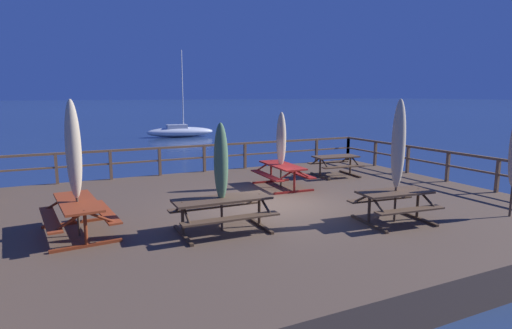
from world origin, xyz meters
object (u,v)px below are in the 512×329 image
at_px(picnic_table_back_right, 336,162).
at_px(picnic_table_front_right, 78,210).
at_px(picnic_table_front_left, 394,200).
at_px(picnic_table_mid_centre, 222,207).
at_px(patio_umbrella_tall_mid_left, 73,150).
at_px(sailboat_distant, 180,131).
at_px(patio_umbrella_short_front, 281,140).
at_px(patio_umbrella_tall_front, 398,145).
at_px(patio_umbrella_short_mid, 221,163).
at_px(picnic_table_mid_right, 282,171).

relative_size(picnic_table_back_right, picnic_table_front_right, 0.79).
distance_m(picnic_table_front_left, picnic_table_mid_centre, 4.14).
height_order(patio_umbrella_tall_mid_left, sailboat_distant, sailboat_distant).
xyz_separation_m(picnic_table_back_right, patio_umbrella_short_front, (-2.78, -0.76, 1.03)).
bearing_deg(sailboat_distant, picnic_table_front_left, -96.00).
height_order(picnic_table_front_left, patio_umbrella_tall_mid_left, patio_umbrella_tall_mid_left).
bearing_deg(sailboat_distant, patio_umbrella_tall_mid_left, -109.96).
bearing_deg(patio_umbrella_short_front, picnic_table_mid_centre, -134.81).
distance_m(patio_umbrella_tall_front, patio_umbrella_short_mid, 4.21).
xyz_separation_m(picnic_table_front_right, patio_umbrella_tall_front, (6.95, -2.29, 1.32)).
relative_size(picnic_table_back_right, sailboat_distant, 0.23).
height_order(picnic_table_back_right, picnic_table_front_right, same).
distance_m(picnic_table_front_right, sailboat_distant, 29.44).
bearing_deg(patio_umbrella_short_mid, picnic_table_front_left, -17.31).
distance_m(picnic_table_front_right, patio_umbrella_short_front, 6.86).
bearing_deg(picnic_table_front_right, picnic_table_mid_centre, -21.28).
distance_m(picnic_table_mid_centre, sailboat_distant, 29.68).
xyz_separation_m(patio_umbrella_tall_front, sailboat_distant, (3.10, 29.94, -2.13)).
distance_m(picnic_table_front_left, patio_umbrella_short_mid, 4.27).
height_order(picnic_table_mid_right, patio_umbrella_tall_front, patio_umbrella_tall_front).
bearing_deg(patio_umbrella_tall_front, picnic_table_front_left, -160.01).
distance_m(picnic_table_mid_centre, patio_umbrella_short_front, 5.00).
distance_m(picnic_table_front_left, patio_umbrella_short_front, 4.78).
relative_size(picnic_table_back_right, patio_umbrella_tall_front, 0.61).
xyz_separation_m(patio_umbrella_short_mid, patio_umbrella_tall_mid_left, (-2.95, 1.01, 0.33)).
bearing_deg(picnic_table_mid_right, patio_umbrella_short_front, 89.72).
bearing_deg(patio_umbrella_short_mid, picnic_table_front_right, 159.99).
distance_m(picnic_table_back_right, patio_umbrella_tall_front, 5.96).
xyz_separation_m(picnic_table_back_right, patio_umbrella_tall_front, (-2.21, -5.37, 1.33)).
relative_size(picnic_table_mid_right, picnic_table_mid_centre, 0.98).
bearing_deg(patio_umbrella_tall_mid_left, sailboat_distant, 70.04).
bearing_deg(picnic_table_mid_right, patio_umbrella_tall_front, -82.73).
bearing_deg(picnic_table_front_right, patio_umbrella_short_mid, -20.01).
bearing_deg(picnic_table_back_right, picnic_table_front_left, -112.70).
distance_m(picnic_table_back_right, patio_umbrella_short_mid, 7.55).
bearing_deg(patio_umbrella_short_mid, patio_umbrella_tall_mid_left, 161.11).
relative_size(picnic_table_mid_centre, patio_umbrella_short_front, 0.89).
distance_m(picnic_table_mid_right, patio_umbrella_tall_front, 4.76).
height_order(picnic_table_back_right, patio_umbrella_short_mid, patio_umbrella_short_mid).
distance_m(picnic_table_mid_right, picnic_table_mid_centre, 4.84).
bearing_deg(picnic_table_mid_right, sailboat_distant, 81.76).
relative_size(picnic_table_mid_right, patio_umbrella_short_front, 0.87).
height_order(picnic_table_mid_right, patio_umbrella_short_mid, patio_umbrella_short_mid).
relative_size(picnic_table_mid_centre, patio_umbrella_tall_mid_left, 0.75).
height_order(picnic_table_front_right, patio_umbrella_short_front, patio_umbrella_short_front).
height_order(picnic_table_mid_right, patio_umbrella_tall_mid_left, patio_umbrella_tall_mid_left).
bearing_deg(picnic_table_front_right, sailboat_distant, 70.02).
relative_size(patio_umbrella_tall_front, patio_umbrella_short_front, 1.18).
bearing_deg(patio_umbrella_tall_mid_left, patio_umbrella_tall_front, -17.74).
relative_size(patio_umbrella_short_front, sailboat_distant, 0.32).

